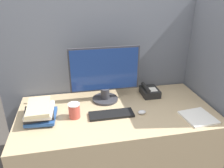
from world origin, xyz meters
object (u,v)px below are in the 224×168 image
monitor (105,76)px  book_stack (40,112)px  desk_telephone (149,91)px  keyboard (111,114)px  mouse (142,112)px  coffee_cup (74,111)px

monitor → book_stack: bearing=-158.2°
book_stack → desk_telephone: book_stack is taller
keyboard → desk_telephone: 0.52m
monitor → book_stack: 0.63m
keyboard → desk_telephone: desk_telephone is taller
mouse → desk_telephone: size_ratio=0.33×
mouse → keyboard: bearing=174.2°
keyboard → desk_telephone: bearing=33.6°
monitor → coffee_cup: monitor is taller
mouse → book_stack: size_ratio=0.21×
coffee_cup → book_stack: (-0.27, 0.02, 0.00)m
keyboard → coffee_cup: coffee_cup is taller
desk_telephone → keyboard: bearing=-146.4°
book_stack → desk_telephone: 1.03m
monitor → coffee_cup: bearing=-140.1°
mouse → monitor: bearing=130.8°
monitor → coffee_cup: size_ratio=5.02×
monitor → coffee_cup: 0.42m
coffee_cup → desk_telephone: (0.73, 0.26, -0.02)m
monitor → keyboard: monitor is taller
keyboard → coffee_cup: size_ratio=2.96×
monitor → mouse: (0.26, -0.30, -0.22)m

